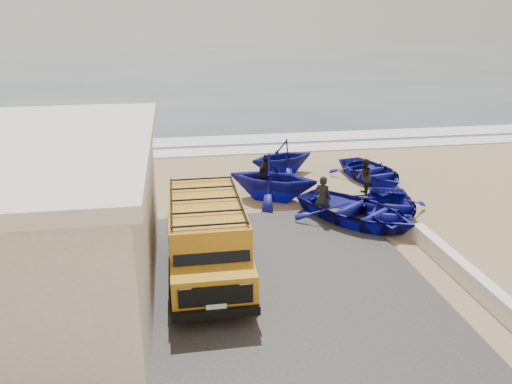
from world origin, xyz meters
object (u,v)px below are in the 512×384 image
boat_near_left (356,210)px  fisherman_middle (364,177)px  fisherman_back (266,174)px  boat_near_right (388,208)px  boat_mid_right (371,172)px  boat_far_left (282,157)px  fisherman_front (322,198)px  parapet (467,275)px  van (207,236)px  boat_mid_left (273,177)px

boat_near_left → fisherman_middle: (1.31, 2.71, 0.29)m
fisherman_middle → fisherman_back: (-3.95, 0.80, 0.08)m
boat_near_right → boat_mid_right: size_ratio=1.04×
boat_far_left → fisherman_back: size_ratio=1.85×
boat_near_left → boat_mid_right: bearing=25.7°
boat_near_right → fisherman_front: 2.44m
parapet → boat_near_left: bearing=108.1°
van → fisherman_middle: (6.80, 5.63, -0.45)m
parapet → fisherman_back: size_ratio=3.58×
boat_near_left → fisherman_front: bearing=121.1°
boat_near_right → fisherman_back: bearing=160.1°
boat_near_right → boat_mid_left: (-3.74, 2.69, 0.51)m
boat_near_left → boat_near_right: size_ratio=1.10×
boat_near_left → boat_mid_left: boat_mid_left is taller
boat_mid_right → boat_mid_left: bearing=-172.9°
boat_near_left → fisherman_middle: bearing=27.7°
boat_mid_left → fisherman_middle: size_ratio=2.33×
van → boat_mid_right: size_ratio=1.33×
boat_near_left → boat_far_left: bearing=66.4°
boat_far_left → fisherman_back: bearing=-43.5°
van → boat_mid_right: 10.78m
parapet → boat_near_right: (-0.26, 4.71, 0.15)m
boat_mid_left → fisherman_back: size_ratio=2.12×
boat_near_right → fisherman_back: size_ratio=2.46×
fisherman_middle → boat_mid_left: bearing=-77.0°
boat_far_left → fisherman_middle: 4.32m
parapet → boat_near_right: boat_near_right is taller
parapet → van: van is taller
boat_near_right → fisherman_front: size_ratio=2.49×
parapet → fisherman_middle: bearing=91.6°
boat_near_left → boat_mid_left: bearing=95.4°
boat_mid_left → boat_near_left: bearing=-111.2°
fisherman_front → boat_near_left: bearing=-167.5°
boat_mid_left → fisherman_front: (1.37, -2.30, -0.11)m
boat_mid_right → boat_near_right: bearing=-116.1°
boat_mid_left → boat_near_right: bearing=-98.8°
fisherman_front → boat_mid_left: bearing=-24.4°
van → fisherman_back: size_ratio=3.13×
boat_mid_left → boat_mid_right: size_ratio=0.90×
fisherman_front → fisherman_middle: bearing=-102.3°
boat_near_right → fisherman_front: fisherman_front is taller
boat_mid_right → boat_far_left: bearing=144.3°
parapet → fisherman_front: fisherman_front is taller
van → boat_far_left: size_ratio=1.70×
van → boat_far_left: bearing=65.5°
fisherman_back → boat_mid_left: bearing=-121.7°
boat_near_right → boat_mid_right: boat_near_right is taller
van → boat_near_right: (6.75, 3.00, -0.78)m
parapet → van: 7.27m
boat_mid_right → fisherman_back: bearing=178.6°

